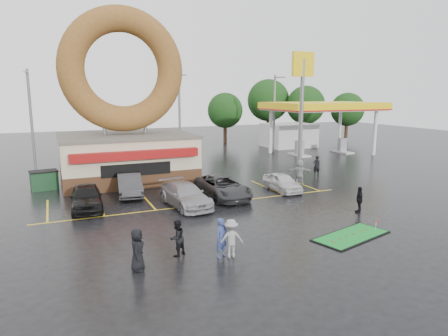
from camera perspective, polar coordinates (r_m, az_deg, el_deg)
name	(u,v)px	position (r m, az deg, el deg)	size (l,w,h in m)	color
ground	(224,220)	(22.25, 0.06, -7.47)	(120.00, 120.00, 0.00)	black
donut_shop	(125,124)	(32.91, -13.94, 6.06)	(10.20, 8.70, 13.50)	#472B19
gas_station	(307,120)	(49.44, 11.82, 6.70)	(12.30, 13.65, 5.90)	silver
shell_sign	(302,88)	(38.01, 11.11, 11.15)	(2.20, 0.36, 10.60)	slate
streetlight_left	(31,118)	(39.40, -25.85, 6.49)	(0.40, 2.21, 9.00)	slate
streetlight_mid	(180,114)	(42.23, -6.33, 7.69)	(0.40, 2.21, 9.00)	slate
streetlight_right	(275,111)	(48.04, 7.24, 8.02)	(0.40, 2.21, 9.00)	slate
tree_far_a	(306,105)	(60.23, 11.59, 8.79)	(5.60, 5.60, 8.00)	#332114
tree_far_b	(347,109)	(62.33, 17.21, 7.99)	(4.90, 4.90, 7.00)	#332114
tree_far_c	(268,100)	(61.46, 6.35, 9.58)	(6.30, 6.30, 9.00)	#332114
tree_far_d	(225,111)	(56.12, 0.16, 8.22)	(4.90, 4.90, 7.00)	#332114
car_black	(86,197)	(25.48, -19.08, -3.94)	(1.80, 4.46, 1.52)	black
car_dgrey	(130,185)	(28.15, -13.35, -2.33)	(1.56, 4.47, 1.47)	#303032
car_silver	(185,195)	(24.82, -5.54, -3.88)	(2.00, 4.93, 1.43)	#96969A
car_grey	(223,187)	(26.74, -0.18, -2.72)	(2.44, 5.28, 1.47)	#2F2F32
car_white	(282,182)	(28.88, 8.30, -2.01)	(1.52, 3.79, 1.29)	silver
person_blue	(222,238)	(17.23, -0.35, -9.93)	(0.63, 0.41, 1.73)	navy
person_blackjkt	(177,238)	(17.52, -6.74, -9.89)	(0.77, 0.60, 1.59)	black
person_hoodie	(231,238)	(17.22, 1.00, -10.03)	(1.09, 0.62, 1.68)	gray
person_bystander	(137,250)	(16.37, -12.27, -11.34)	(0.84, 0.55, 1.72)	black
person_cameraman	(359,200)	(24.72, 18.76, -4.31)	(0.92, 0.38, 1.56)	black
person_walker_near	(300,172)	(31.12, 10.75, -0.55)	(1.81, 0.58, 1.96)	#949497
person_walker_far	(317,166)	(34.70, 13.08, 0.32)	(0.63, 0.41, 1.72)	black
dumpster	(44,181)	(31.89, -24.30, -1.65)	(1.80, 1.20, 1.30)	#173C20
putting_green	(351,236)	(20.79, 17.72, -9.22)	(4.48, 2.81, 0.52)	black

